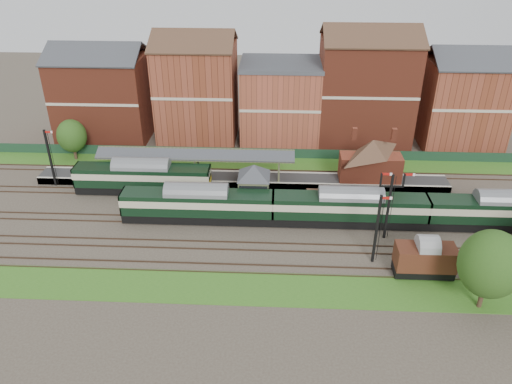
{
  "coord_description": "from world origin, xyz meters",
  "views": [
    {
      "loc": [
        -0.23,
        -49.78,
        31.99
      ],
      "look_at": [
        -2.69,
        2.0,
        3.0
      ],
      "focal_mm": 35.0,
      "sensor_mm": 36.0,
      "label": 1
    }
  ],
  "objects_px": {
    "semaphore_bracket": "(389,202)",
    "goods_van_a": "(425,258)",
    "dmu_train": "(350,207)",
    "signal_box": "(254,186)",
    "platform_railcar": "(143,177)"
  },
  "relations": [
    {
      "from": "goods_van_a",
      "to": "signal_box",
      "type": "bearing_deg",
      "value": 145.29
    },
    {
      "from": "semaphore_bracket",
      "to": "dmu_train",
      "type": "bearing_deg",
      "value": 146.71
    },
    {
      "from": "semaphore_bracket",
      "to": "dmu_train",
      "type": "relative_size",
      "value": 0.15
    },
    {
      "from": "signal_box",
      "to": "platform_railcar",
      "type": "relative_size",
      "value": 0.34
    },
    {
      "from": "signal_box",
      "to": "platform_railcar",
      "type": "distance_m",
      "value": 14.93
    },
    {
      "from": "signal_box",
      "to": "dmu_train",
      "type": "bearing_deg",
      "value": -16.14
    },
    {
      "from": "semaphore_bracket",
      "to": "goods_van_a",
      "type": "height_order",
      "value": "semaphore_bracket"
    },
    {
      "from": "dmu_train",
      "to": "platform_railcar",
      "type": "bearing_deg",
      "value": 165.85
    },
    {
      "from": "dmu_train",
      "to": "goods_van_a",
      "type": "xyz_separation_m",
      "value": [
        6.45,
        -9.0,
        -0.36
      ]
    },
    {
      "from": "signal_box",
      "to": "semaphore_bracket",
      "type": "bearing_deg",
      "value": -20.92
    },
    {
      "from": "goods_van_a",
      "to": "dmu_train",
      "type": "bearing_deg",
      "value": 125.64
    },
    {
      "from": "signal_box",
      "to": "platform_railcar",
      "type": "xyz_separation_m",
      "value": [
        -14.55,
        3.25,
        -0.83
      ]
    },
    {
      "from": "goods_van_a",
      "to": "platform_railcar",
      "type": "bearing_deg",
      "value": 154.32
    },
    {
      "from": "platform_railcar",
      "to": "goods_van_a",
      "type": "height_order",
      "value": "platform_railcar"
    },
    {
      "from": "signal_box",
      "to": "platform_railcar",
      "type": "height_order",
      "value": "signal_box"
    }
  ]
}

